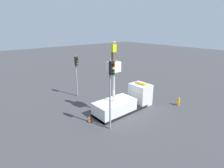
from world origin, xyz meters
TOP-DOWN VIEW (x-y plane):
  - ground_plane at (0.00, 0.00)m, footprint 120.00×120.00m
  - bucket_truck at (0.52, 0.00)m, footprint 6.55×2.19m
  - worker at (-0.96, 0.00)m, footprint 0.40×0.26m
  - traffic_light_pole at (-2.83, -1.87)m, footprint 0.34×0.57m
  - traffic_light_across at (-1.27, 6.25)m, footprint 0.34×0.57m
  - fire_hydrant at (5.71, -2.97)m, footprint 0.50×0.26m
  - traffic_cone_rear at (-3.53, 0.32)m, footprint 0.40×0.40m

SIDE VIEW (x-z plane):
  - ground_plane at x=0.00m, z-range 0.00..0.00m
  - traffic_cone_rear at x=-3.53m, z-range -0.02..0.70m
  - fire_hydrant at x=5.71m, z-range -0.01..0.89m
  - bucket_truck at x=0.52m, z-range -1.67..3.51m
  - traffic_light_across at x=-1.27m, z-range 1.05..6.05m
  - traffic_light_pole at x=-2.83m, z-range 1.20..7.08m
  - worker at x=-0.96m, z-range 5.18..6.93m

